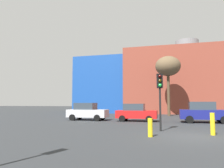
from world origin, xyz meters
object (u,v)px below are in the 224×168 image
at_px(parked_car_0, 87,112).
at_px(bollard_yellow_1, 213,124).
at_px(parked_car_2, 204,112).
at_px(bare_tree_0, 168,67).
at_px(traffic_light_island, 160,89).
at_px(bollard_yellow_2, 150,128).
at_px(parked_car_1, 136,112).

height_order(parked_car_0, bollard_yellow_1, parked_car_0).
distance_m(parked_car_2, bollard_yellow_1, 7.87).
height_order(parked_car_2, bare_tree_0, bare_tree_0).
bearing_deg(traffic_light_island, bare_tree_0, 169.54).
bearing_deg(parked_car_2, parked_car_0, 180.00).
xyz_separation_m(parked_car_0, bollard_yellow_2, (7.09, -9.29, -0.39)).
relative_size(parked_car_0, bollard_yellow_2, 4.26).
relative_size(parked_car_1, bollard_yellow_2, 4.07).
bearing_deg(bare_tree_0, bollard_yellow_2, -92.63).
bearing_deg(parked_car_0, bollard_yellow_2, -52.63).
height_order(parked_car_1, bollard_yellow_2, parked_car_1).
height_order(parked_car_1, bare_tree_0, bare_tree_0).
distance_m(traffic_light_island, bollard_yellow_1, 3.57).
bearing_deg(parked_car_0, bollard_yellow_1, -37.30).
bearing_deg(bollard_yellow_2, parked_car_1, 102.96).
distance_m(traffic_light_island, bollard_yellow_2, 3.28).
xyz_separation_m(parked_car_1, bollard_yellow_1, (5.33, -7.83, -0.23)).
bearing_deg(traffic_light_island, parked_car_2, 144.24).
bearing_deg(traffic_light_island, bollard_yellow_2, -18.57).
height_order(parked_car_2, bollard_yellow_1, parked_car_2).
xyz_separation_m(traffic_light_island, bollard_yellow_1, (2.77, -0.99, -2.02)).
height_order(parked_car_0, parked_car_1, parked_car_0).
bearing_deg(parked_car_1, parked_car_0, -180.00).
xyz_separation_m(parked_car_1, bare_tree_0, (3.01, 9.66, 5.85)).
height_order(traffic_light_island, bare_tree_0, bare_tree_0).
relative_size(parked_car_2, bare_tree_0, 0.52).
bearing_deg(bollard_yellow_1, bollard_yellow_2, -155.50).
height_order(parked_car_2, traffic_light_island, traffic_light_island).
bearing_deg(bare_tree_0, parked_car_0, -129.50).
relative_size(parked_car_0, bare_tree_0, 0.49).
height_order(parked_car_2, bollard_yellow_2, parked_car_2).
relative_size(bare_tree_0, bollard_yellow_2, 8.66).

